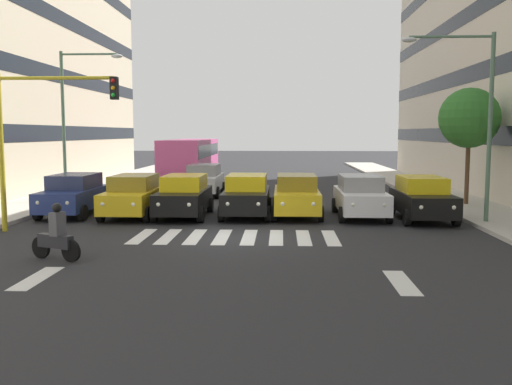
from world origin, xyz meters
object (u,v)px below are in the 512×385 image
at_px(car_0, 422,198).
at_px(street_lamp_left, 474,105).
at_px(motorcycle_with_rider, 56,237).
at_px(street_lamp_right, 73,109).
at_px(car_3, 247,195).
at_px(car_row2_0, 204,180).
at_px(car_1, 360,196).
at_px(car_2, 296,195).
at_px(car_4, 184,196).
at_px(car_5, 133,195).
at_px(bus_behind_traffic, 191,157).
at_px(street_tree_1, 469,118).
at_px(car_6, 74,194).
at_px(traffic_light_gantry, 34,126).

height_order(car_0, street_lamp_left, street_lamp_left).
bearing_deg(motorcycle_with_rider, street_lamp_right, -71.87).
bearing_deg(car_3, car_row2_0, -69.68).
xyz_separation_m(car_1, car_2, (2.60, -0.18, 0.00)).
distance_m(car_4, car_5, 2.09).
bearing_deg(bus_behind_traffic, car_0, 127.73).
bearing_deg(car_2, car_row2_0, -57.12).
distance_m(car_4, street_tree_1, 13.57).
xyz_separation_m(car_6, street_lamp_left, (-15.79, 1.79, 3.58)).
xyz_separation_m(car_5, traffic_light_gantry, (2.43, 3.62, 2.81)).
bearing_deg(car_4, car_3, -173.55).
bearing_deg(car_row2_0, motorcycle_with_rider, 83.50).
xyz_separation_m(car_6, motorcycle_with_rider, (-2.60, 8.28, -0.24)).
relative_size(motorcycle_with_rider, traffic_light_gantry, 0.29).
xyz_separation_m(car_1, car_5, (9.31, 0.23, 0.00)).
bearing_deg(car_5, car_3, -176.24).
distance_m(car_3, street_lamp_right, 10.45).
bearing_deg(traffic_light_gantry, car_row2_0, -110.03).
relative_size(car_1, motorcycle_with_rider, 2.78).
relative_size(car_2, car_5, 1.00).
bearing_deg(bus_behind_traffic, street_lamp_left, 129.20).
relative_size(car_6, motorcycle_with_rider, 2.78).
bearing_deg(street_lamp_right, car_0, 162.54).
bearing_deg(car_3, traffic_light_gantry, 29.02).
xyz_separation_m(car_2, car_5, (6.70, 0.40, 0.00)).
distance_m(car_5, motorcycle_with_rider, 7.96).
distance_m(car_6, traffic_light_gantry, 4.85).
xyz_separation_m(car_row2_0, street_lamp_right, (5.93, 3.38, 3.70)).
xyz_separation_m(car_1, street_tree_1, (-5.41, -3.55, 3.23)).
bearing_deg(car_5, car_4, -179.56).
distance_m(motorcycle_with_rider, traffic_light_gantry, 5.82).
bearing_deg(street_tree_1, bus_behind_traffic, -36.56).
relative_size(car_1, bus_behind_traffic, 0.42).
relative_size(car_4, street_tree_1, 0.83).
distance_m(car_1, street_lamp_right, 14.61).
bearing_deg(car_6, car_1, 179.50).
height_order(car_4, street_lamp_left, street_lamp_left).
bearing_deg(car_1, car_5, 1.40).
bearing_deg(bus_behind_traffic, traffic_light_gantry, 82.45).
bearing_deg(car_4, car_1, -178.33).
bearing_deg(street_tree_1, car_1, 33.30).
height_order(car_4, street_lamp_right, street_lamp_right).
relative_size(car_6, traffic_light_gantry, 0.81).
distance_m(car_0, street_lamp_left, 4.04).
height_order(car_0, car_5, same).
bearing_deg(car_0, motorcycle_with_rider, 33.11).
height_order(car_3, car_6, same).
bearing_deg(car_1, car_3, -0.96).
xyz_separation_m(car_1, car_6, (11.92, -0.10, 0.00)).
bearing_deg(street_lamp_right, car_4, 143.55).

